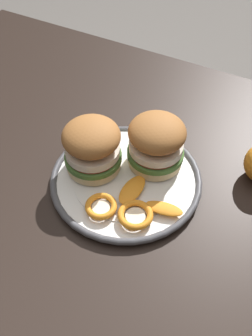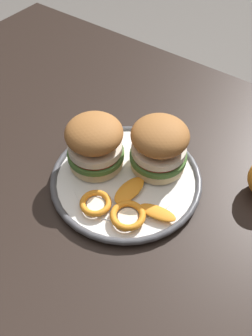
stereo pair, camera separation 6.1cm
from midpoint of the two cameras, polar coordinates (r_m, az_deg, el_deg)
ground_plane at (r=1.31m, az=-3.28°, el=-23.25°), size 8.00×8.00×0.00m
dining_table at (r=0.75m, az=-5.35°, el=-8.06°), size 1.27×0.92×0.72m
dinner_plate at (r=0.67m, az=-2.57°, el=-1.86°), size 0.28×0.28×0.02m
sandwich_half_left at (r=0.65m, az=-7.91°, el=3.24°), size 0.14×0.14×0.10m
sandwich_half_right at (r=0.65m, az=2.07°, el=3.91°), size 0.13×0.13×0.10m
orange_peel_curled at (r=0.62m, az=-6.66°, el=-6.04°), size 0.07×0.07×0.01m
orange_peel_strip_long at (r=0.64m, az=-1.74°, el=-3.49°), size 0.04×0.07×0.01m
orange_peel_strip_short at (r=0.62m, az=3.13°, el=-6.33°), size 0.07×0.04×0.01m
orange_peel_small_curl at (r=0.61m, az=-1.39°, el=-7.40°), size 0.08×0.08×0.01m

